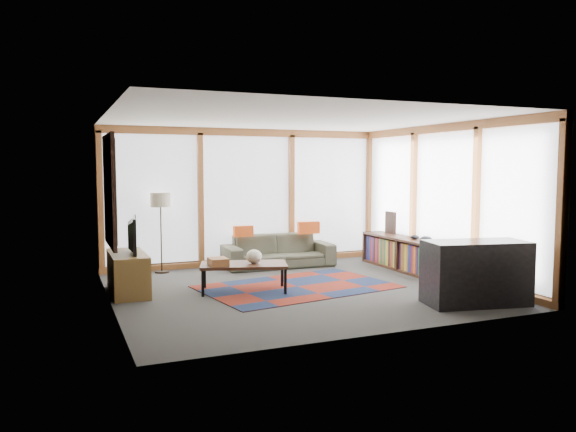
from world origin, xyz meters
name	(u,v)px	position (x,y,z in m)	size (l,w,h in m)	color
ground	(298,289)	(0.00, 0.00, 0.00)	(5.50, 5.50, 0.00)	#31302E
room_envelope	(312,187)	(0.49, 0.56, 1.54)	(5.52, 5.02, 2.62)	#433932
rug	(297,287)	(0.05, 0.14, 0.01)	(2.89, 1.86, 0.01)	maroon
sofa	(278,251)	(0.45, 1.95, 0.30)	(2.06, 0.81, 0.60)	#36392B
pillow_left	(243,231)	(-0.24, 1.95, 0.70)	(0.36, 0.11, 0.20)	#DE531B
pillow_right	(309,228)	(1.05, 1.91, 0.72)	(0.42, 0.13, 0.23)	#DE531B
floor_lamp	(161,233)	(-1.70, 2.18, 0.71)	(0.36, 0.36, 1.43)	#2E2318
coffee_table	(244,278)	(-0.82, 0.17, 0.21)	(1.28, 0.64, 0.43)	#352516
book_stack	(218,262)	(-1.22, 0.17, 0.48)	(0.26, 0.33, 0.11)	brown
vase	(254,256)	(-0.67, 0.12, 0.53)	(0.24, 0.24, 0.21)	#EDE4CC
bookshelf	(406,254)	(2.43, 0.67, 0.30)	(0.43, 2.38, 0.60)	#352516
bowl_a	(426,239)	(2.44, 0.10, 0.65)	(0.21, 0.21, 0.10)	black
bowl_b	(415,237)	(2.47, 0.48, 0.64)	(0.16, 0.16, 0.08)	black
shelf_picture	(391,222)	(2.57, 1.42, 0.81)	(0.04, 0.32, 0.42)	black
tv_console	(128,273)	(-2.45, 0.71, 0.30)	(0.51, 1.21, 0.61)	brown
television	(128,235)	(-2.43, 0.75, 0.87)	(0.93, 0.12, 0.53)	black
bar_counter	(476,273)	(1.87, -1.79, 0.44)	(1.38, 0.64, 0.87)	black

